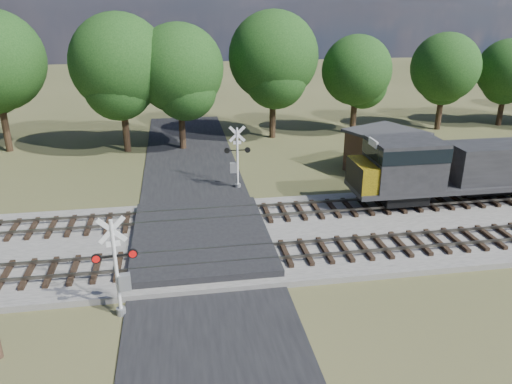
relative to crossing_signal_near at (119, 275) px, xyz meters
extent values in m
plane|color=#3E4324|center=(3.53, 5.33, -1.83)|extent=(160.00, 160.00, 0.00)
cube|color=gray|center=(13.53, 5.83, -1.68)|extent=(140.00, 10.00, 0.30)
cube|color=black|center=(3.53, 5.33, -1.79)|extent=(7.00, 60.00, 0.08)
cube|color=#262628|center=(3.53, 5.83, -1.51)|extent=(7.00, 9.00, 0.62)
cube|color=black|center=(5.53, 3.33, -1.44)|extent=(44.00, 2.60, 0.18)
cube|color=#57534B|center=(13.53, 2.61, -1.27)|extent=(140.00, 0.08, 0.15)
cube|color=#57534B|center=(13.53, 4.05, -1.27)|extent=(140.00, 0.08, 0.15)
cube|color=black|center=(5.53, 8.33, -1.44)|extent=(44.00, 2.60, 0.18)
cube|color=#57534B|center=(13.53, 7.61, -1.27)|extent=(140.00, 0.08, 0.15)
cube|color=#57534B|center=(13.53, 9.05, -1.27)|extent=(140.00, 0.08, 0.15)
cylinder|color=silver|center=(-0.09, -0.01, 0.30)|extent=(0.15, 0.15, 4.26)
cylinder|color=gray|center=(-0.09, -0.01, -1.67)|extent=(0.38, 0.38, 0.32)
cube|color=silver|center=(-0.09, -0.01, 2.01)|extent=(1.11, 0.20, 1.11)
cube|color=silver|center=(-0.09, -0.01, 2.01)|extent=(1.11, 0.20, 1.11)
cube|color=silver|center=(-0.09, -0.01, 1.42)|extent=(0.53, 0.11, 0.23)
cube|color=black|center=(-0.09, -0.01, 0.89)|extent=(1.70, 0.30, 0.06)
cylinder|color=red|center=(-0.77, -0.11, 0.89)|extent=(0.39, 0.16, 0.38)
cylinder|color=red|center=(0.60, 0.08, 0.89)|extent=(0.39, 0.16, 0.38)
cube|color=gray|center=(0.17, 0.02, -0.34)|extent=(0.52, 0.38, 0.69)
cylinder|color=silver|center=(6.48, 13.62, 0.27)|extent=(0.15, 0.15, 4.20)
cylinder|color=gray|center=(6.48, 13.62, -1.67)|extent=(0.38, 0.38, 0.31)
cube|color=silver|center=(6.48, 13.62, 1.95)|extent=(1.10, 0.10, 1.10)
cube|color=silver|center=(6.48, 13.62, 1.95)|extent=(1.10, 0.10, 1.10)
cube|color=silver|center=(6.48, 13.62, 1.37)|extent=(0.53, 0.06, 0.23)
cube|color=black|center=(6.48, 13.62, 0.85)|extent=(1.68, 0.16, 0.06)
cylinder|color=red|center=(7.16, 13.58, 0.85)|extent=(0.38, 0.13, 0.38)
cylinder|color=red|center=(5.80, 13.66, 0.85)|extent=(0.38, 0.13, 0.38)
cube|color=gray|center=(6.21, 13.64, -0.36)|extent=(0.49, 0.34, 0.68)
cube|color=#48331F|center=(17.52, 15.11, -0.36)|extent=(5.56, 5.56, 2.94)
cube|color=#313133|center=(17.52, 15.11, 1.22)|extent=(6.12, 6.12, 0.21)
cylinder|color=black|center=(-11.39, 25.40, 1.03)|extent=(0.56, 0.56, 5.72)
cylinder|color=black|center=(-1.56, 23.77, 0.96)|extent=(0.56, 0.56, 5.58)
sphere|color=#133310|center=(-1.56, 23.77, 5.43)|extent=(7.81, 7.81, 7.81)
cylinder|color=black|center=(3.06, 23.68, 0.76)|extent=(0.56, 0.56, 5.18)
sphere|color=#133310|center=(3.06, 23.68, 4.91)|extent=(7.25, 7.25, 7.25)
cylinder|color=black|center=(11.31, 26.10, 0.98)|extent=(0.56, 0.56, 5.61)
sphere|color=#133310|center=(11.31, 26.10, 5.47)|extent=(7.86, 7.86, 7.86)
cylinder|color=black|center=(19.11, 26.33, 0.44)|extent=(0.56, 0.56, 4.54)
sphere|color=#133310|center=(19.11, 26.33, 4.07)|extent=(6.35, 6.35, 6.35)
cylinder|color=black|center=(27.89, 26.52, 0.46)|extent=(0.56, 0.56, 4.58)
sphere|color=#133310|center=(27.89, 26.52, 4.13)|extent=(6.41, 6.41, 6.41)
cylinder|color=black|center=(34.86, 27.11, 0.29)|extent=(0.56, 0.56, 4.23)
sphere|color=#133310|center=(34.86, 27.11, 3.67)|extent=(5.92, 5.92, 5.92)
camera|label=1|loc=(2.57, -17.84, 10.30)|focal=35.00mm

